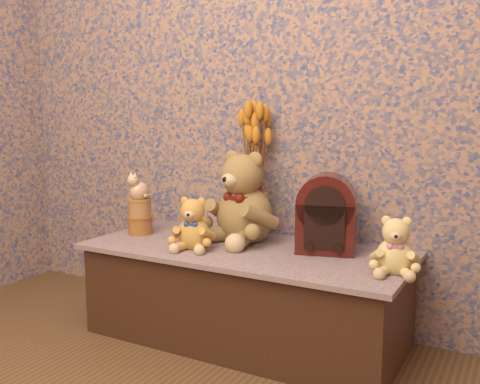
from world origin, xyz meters
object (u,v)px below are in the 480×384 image
object	(u,v)px
teddy_medium	(194,221)
biscuit_tin_lower	(140,225)
cathedral_radio	(326,213)
teddy_small	(396,242)
ceramic_vase	(255,215)
teddy_large	(245,193)
cat_figurine	(139,185)

from	to	relation	value
teddy_medium	biscuit_tin_lower	size ratio (longest dim) A/B	2.06
teddy_medium	cathedral_radio	size ratio (longest dim) A/B	0.73
teddy_small	ceramic_vase	xyz separation A→B (m)	(-0.68, 0.25, -0.01)
teddy_large	teddy_medium	world-z (taller)	teddy_large
cathedral_radio	ceramic_vase	world-z (taller)	cathedral_radio
cathedral_radio	biscuit_tin_lower	world-z (taller)	cathedral_radio
teddy_large	biscuit_tin_lower	bearing A→B (deg)	-153.80
ceramic_vase	cathedral_radio	bearing A→B (deg)	-14.64
teddy_large	teddy_medium	xyz separation A→B (m)	(-0.12, -0.22, -0.10)
teddy_small	ceramic_vase	world-z (taller)	teddy_small
cat_figurine	teddy_medium	bearing A→B (deg)	0.69
cat_figurine	biscuit_tin_lower	bearing A→B (deg)	0.00
cathedral_radio	biscuit_tin_lower	size ratio (longest dim) A/B	2.82
cathedral_radio	biscuit_tin_lower	xyz separation A→B (m)	(-0.86, -0.11, -0.12)
ceramic_vase	biscuit_tin_lower	world-z (taller)	ceramic_vase
teddy_small	cat_figurine	xyz separation A→B (m)	(-1.17, 0.05, 0.12)
teddy_large	cathedral_radio	distance (m)	0.38
cat_figurine	teddy_small	bearing A→B (deg)	13.92
teddy_small	biscuit_tin_lower	xyz separation A→B (m)	(-1.17, 0.05, -0.07)
ceramic_vase	cat_figurine	distance (m)	0.54
teddy_medium	cat_figurine	xyz separation A→B (m)	(-0.36, 0.10, 0.11)
teddy_medium	cat_figurine	size ratio (longest dim) A/B	1.76
cathedral_radio	ceramic_vase	distance (m)	0.39
cathedral_radio	biscuit_tin_lower	bearing A→B (deg)	171.90
teddy_small	ceramic_vase	distance (m)	0.73
teddy_medium	teddy_small	distance (m)	0.81
cathedral_radio	cat_figurine	world-z (taller)	cathedral_radio
teddy_large	teddy_small	world-z (taller)	teddy_large
teddy_large	cathedral_radio	bearing A→B (deg)	10.64
teddy_medium	cat_figurine	distance (m)	0.39
cathedral_radio	cat_figurine	bearing A→B (deg)	171.90
teddy_large	cat_figurine	size ratio (longest dim) A/B	3.22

